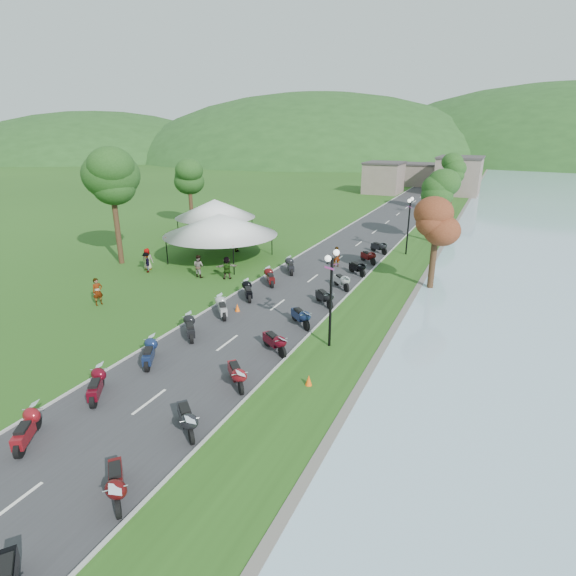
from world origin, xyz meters
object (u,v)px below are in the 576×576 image
at_px(vendor_tent_main, 221,237).
at_px(pedestrian_a, 100,305).
at_px(pedestrian_c, 148,272).
at_px(pedestrian_b, 199,277).

distance_m(vendor_tent_main, pedestrian_a, 12.58).
relative_size(pedestrian_a, pedestrian_c, 1.11).
distance_m(pedestrian_a, pedestrian_b, 7.86).
bearing_deg(pedestrian_b, vendor_tent_main, -69.97).
height_order(pedestrian_b, pedestrian_c, pedestrian_b).
height_order(vendor_tent_main, pedestrian_b, vendor_tent_main).
bearing_deg(pedestrian_b, pedestrian_a, 79.02).
bearing_deg(vendor_tent_main, pedestrian_a, -96.11).
bearing_deg(pedestrian_b, pedestrian_c, 16.38).
bearing_deg(pedestrian_c, vendor_tent_main, 105.78).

